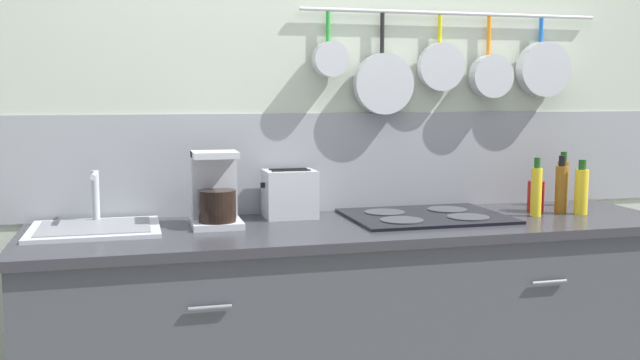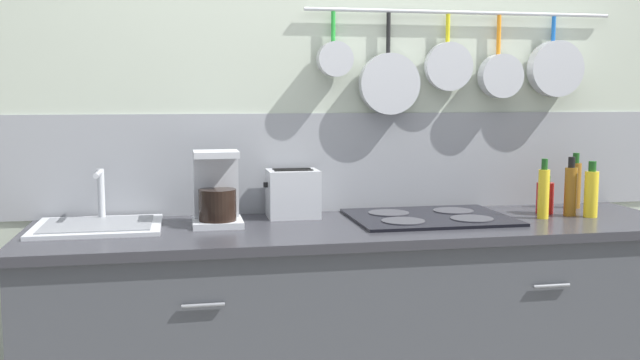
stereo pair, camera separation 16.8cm
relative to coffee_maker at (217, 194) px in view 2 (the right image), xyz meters
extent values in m
cube|color=#B2BCA8|center=(0.55, 0.26, 0.29)|extent=(7.20, 0.06, 2.60)
cube|color=gray|center=(0.55, 0.26, 0.09)|extent=(7.20, 0.07, 0.42)
cylinder|color=#B7BABF|center=(1.06, 0.21, 0.73)|extent=(1.37, 0.02, 0.02)
cylinder|color=green|center=(0.50, 0.21, 0.66)|extent=(0.02, 0.02, 0.12)
cylinder|color=#B7BABF|center=(0.50, 0.17, 0.52)|extent=(0.14, 0.07, 0.14)
cylinder|color=black|center=(0.74, 0.21, 0.64)|extent=(0.02, 0.02, 0.17)
cylinder|color=#B7BABF|center=(0.74, 0.18, 0.42)|extent=(0.26, 0.05, 0.26)
cylinder|color=gold|center=(1.00, 0.21, 0.66)|extent=(0.02, 0.02, 0.12)
cylinder|color=#B7BABF|center=(1.00, 0.19, 0.50)|extent=(0.21, 0.04, 0.21)
cylinder|color=orange|center=(1.23, 0.21, 0.64)|extent=(0.02, 0.02, 0.17)
cylinder|color=#B7BABF|center=(1.23, 0.17, 0.46)|extent=(0.19, 0.06, 0.19)
cylinder|color=#1959B2|center=(1.49, 0.21, 0.67)|extent=(0.02, 0.02, 0.11)
cylinder|color=#B7BABF|center=(1.49, 0.18, 0.49)|extent=(0.24, 0.06, 0.24)
cube|color=#3F4247|center=(0.55, -0.11, -0.58)|extent=(2.48, 0.62, 0.86)
cylinder|color=slate|center=(-0.07, -0.43, -0.31)|extent=(0.14, 0.01, 0.01)
cylinder|color=slate|center=(1.17, -0.43, -0.31)|extent=(0.14, 0.01, 0.01)
cube|color=#2D2D33|center=(0.55, -0.11, -0.14)|extent=(2.52, 0.66, 0.03)
cube|color=#B7BABF|center=(-0.44, 0.00, -0.11)|extent=(0.46, 0.40, 0.01)
cube|color=slate|center=(-0.44, 0.00, -0.10)|extent=(0.39, 0.32, 0.00)
cylinder|color=#B7BABF|center=(-0.44, 0.15, -0.01)|extent=(0.03, 0.03, 0.21)
cylinder|color=#B7BABF|center=(-0.44, 0.07, 0.08)|extent=(0.02, 0.16, 0.02)
cube|color=#B7BABF|center=(0.00, -0.02, -0.11)|extent=(0.19, 0.20, 0.02)
cube|color=#B7BABF|center=(0.00, 0.04, 0.02)|extent=(0.17, 0.07, 0.28)
cylinder|color=black|center=(0.00, -0.05, -0.03)|extent=(0.14, 0.14, 0.12)
cube|color=#B7BABF|center=(0.00, 0.00, 0.15)|extent=(0.17, 0.15, 0.02)
cube|color=#B7BABF|center=(0.31, 0.11, -0.02)|extent=(0.21, 0.17, 0.19)
cube|color=black|center=(0.31, 0.08, 0.08)|extent=(0.15, 0.03, 0.00)
cube|color=black|center=(0.31, 0.14, 0.08)|extent=(0.15, 0.03, 0.00)
cube|color=black|center=(0.20, 0.11, 0.02)|extent=(0.02, 0.02, 0.02)
cube|color=black|center=(0.84, -0.04, -0.11)|extent=(0.63, 0.49, 0.01)
cylinder|color=#38383D|center=(0.70, -0.13, -0.10)|extent=(0.17, 0.17, 0.00)
cylinder|color=#38383D|center=(0.98, -0.13, -0.10)|extent=(0.17, 0.17, 0.00)
cylinder|color=#38383D|center=(0.70, 0.06, -0.10)|extent=(0.17, 0.17, 0.00)
cylinder|color=#38383D|center=(0.98, 0.06, -0.10)|extent=(0.17, 0.17, 0.00)
cylinder|color=yellow|center=(1.29, -0.12, -0.02)|extent=(0.04, 0.04, 0.20)
cylinder|color=#194C19|center=(1.29, -0.12, 0.10)|extent=(0.02, 0.02, 0.04)
cylinder|color=red|center=(1.36, 0.00, -0.05)|extent=(0.07, 0.07, 0.13)
cylinder|color=#194C19|center=(1.36, 0.00, 0.03)|extent=(0.04, 0.04, 0.03)
cylinder|color=#8C5919|center=(1.44, -0.08, -0.02)|extent=(0.05, 0.05, 0.20)
cylinder|color=black|center=(1.44, -0.08, 0.10)|extent=(0.03, 0.03, 0.04)
cylinder|color=yellow|center=(1.50, -0.13, -0.02)|extent=(0.06, 0.06, 0.19)
cylinder|color=#194C19|center=(1.50, -0.13, 0.09)|extent=(0.03, 0.03, 0.04)
cylinder|color=#8C5919|center=(1.57, 0.10, -0.02)|extent=(0.05, 0.05, 0.20)
cylinder|color=#194C19|center=(1.57, 0.10, 0.10)|extent=(0.03, 0.03, 0.04)
camera|label=1|loc=(-0.30, -2.68, 0.38)|focal=40.00mm
camera|label=2|loc=(-0.13, -2.72, 0.38)|focal=40.00mm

